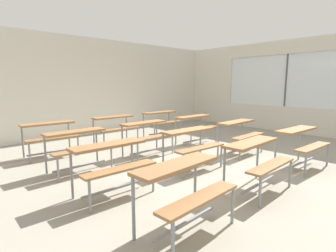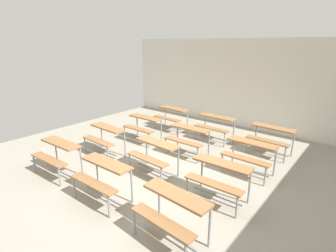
{
  "view_description": "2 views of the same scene",
  "coord_description": "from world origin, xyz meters",
  "px_view_note": "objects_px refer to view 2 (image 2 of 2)",
  "views": [
    {
      "loc": [
        -3.8,
        -3.3,
        1.6
      ],
      "look_at": [
        -0.25,
        0.56,
        0.75
      ],
      "focal_mm": 28.0,
      "sensor_mm": 36.0,
      "label": 1
    },
    {
      "loc": [
        3.36,
        -3.93,
        2.84
      ],
      "look_at": [
        -0.56,
        0.83,
        0.84
      ],
      "focal_mm": 27.44,
      "sensor_mm": 36.0,
      "label": 2
    }
  ],
  "objects_px": {
    "desk_bench_r1c0": "(105,134)",
    "desk_bench_r2c1": "(188,135)",
    "desk_bench_r1c2": "(219,173)",
    "desk_bench_r2c2": "(249,151)",
    "desk_bench_r2c0": "(143,123)",
    "desk_bench_r3c0": "(171,114)",
    "desk_bench_r0c2": "(172,208)",
    "desk_bench_r1c1": "(154,151)",
    "desk_bench_r3c2": "(271,134)",
    "desk_bench_r3c1": "(215,123)",
    "desk_bench_r0c0": "(57,151)",
    "desk_bench_r0c1": "(102,173)"
  },
  "relations": [
    {
      "from": "desk_bench_r3c0",
      "to": "desk_bench_r2c0",
      "type": "bearing_deg",
      "value": -86.55
    },
    {
      "from": "desk_bench_r1c0",
      "to": "desk_bench_r3c0",
      "type": "bearing_deg",
      "value": 89.81
    },
    {
      "from": "desk_bench_r0c1",
      "to": "desk_bench_r1c2",
      "type": "xyz_separation_m",
      "value": [
        1.67,
        1.35,
        0.0
      ]
    },
    {
      "from": "desk_bench_r2c0",
      "to": "desk_bench_r3c0",
      "type": "xyz_separation_m",
      "value": [
        -0.03,
        1.39,
        0.0
      ]
    },
    {
      "from": "desk_bench_r2c1",
      "to": "desk_bench_r3c1",
      "type": "xyz_separation_m",
      "value": [
        0.03,
        1.39,
        0.0
      ]
    },
    {
      "from": "desk_bench_r3c0",
      "to": "desk_bench_r3c1",
      "type": "height_order",
      "value": "same"
    },
    {
      "from": "desk_bench_r1c1",
      "to": "desk_bench_r2c0",
      "type": "xyz_separation_m",
      "value": [
        -1.64,
        1.31,
        0.0
      ]
    },
    {
      "from": "desk_bench_r0c1",
      "to": "desk_bench_r1c1",
      "type": "xyz_separation_m",
      "value": [
        0.05,
        1.36,
        0.0
      ]
    },
    {
      "from": "desk_bench_r3c2",
      "to": "desk_bench_r2c2",
      "type": "bearing_deg",
      "value": -87.54
    },
    {
      "from": "desk_bench_r0c1",
      "to": "desk_bench_r3c2",
      "type": "xyz_separation_m",
      "value": [
        1.7,
        4.1,
        0.0
      ]
    },
    {
      "from": "desk_bench_r0c2",
      "to": "desk_bench_r2c0",
      "type": "bearing_deg",
      "value": 143.21
    },
    {
      "from": "desk_bench_r2c1",
      "to": "desk_bench_r3c2",
      "type": "bearing_deg",
      "value": 39.08
    },
    {
      "from": "desk_bench_r0c0",
      "to": "desk_bench_r1c0",
      "type": "xyz_separation_m",
      "value": [
        -0.08,
        1.35,
        0.0
      ]
    },
    {
      "from": "desk_bench_r0c0",
      "to": "desk_bench_r3c0",
      "type": "bearing_deg",
      "value": 87.33
    },
    {
      "from": "desk_bench_r1c1",
      "to": "desk_bench_r3c2",
      "type": "distance_m",
      "value": 3.2
    },
    {
      "from": "desk_bench_r0c0",
      "to": "desk_bench_r1c1",
      "type": "bearing_deg",
      "value": 37.03
    },
    {
      "from": "desk_bench_r2c2",
      "to": "desk_bench_r3c0",
      "type": "height_order",
      "value": "same"
    },
    {
      "from": "desk_bench_r1c0",
      "to": "desk_bench_r1c1",
      "type": "bearing_deg",
      "value": 1.94
    },
    {
      "from": "desk_bench_r0c0",
      "to": "desk_bench_r0c1",
      "type": "bearing_deg",
      "value": -2.19
    },
    {
      "from": "desk_bench_r0c2",
      "to": "desk_bench_r1c1",
      "type": "height_order",
      "value": "same"
    },
    {
      "from": "desk_bench_r3c2",
      "to": "desk_bench_r1c2",
      "type": "bearing_deg",
      "value": -87.72
    },
    {
      "from": "desk_bench_r1c0",
      "to": "desk_bench_r2c1",
      "type": "distance_m",
      "value": 2.18
    },
    {
      "from": "desk_bench_r1c2",
      "to": "desk_bench_r1c0",
      "type": "bearing_deg",
      "value": 178.44
    },
    {
      "from": "desk_bench_r2c0",
      "to": "desk_bench_r2c2",
      "type": "distance_m",
      "value": 3.28
    },
    {
      "from": "desk_bench_r1c1",
      "to": "desk_bench_r2c0",
      "type": "bearing_deg",
      "value": 143.8
    },
    {
      "from": "desk_bench_r3c1",
      "to": "desk_bench_r0c0",
      "type": "bearing_deg",
      "value": -110.8
    },
    {
      "from": "desk_bench_r1c2",
      "to": "desk_bench_r2c2",
      "type": "distance_m",
      "value": 1.36
    },
    {
      "from": "desk_bench_r2c1",
      "to": "desk_bench_r3c0",
      "type": "height_order",
      "value": "same"
    },
    {
      "from": "desk_bench_r3c2",
      "to": "desk_bench_r0c0",
      "type": "bearing_deg",
      "value": -125.87
    },
    {
      "from": "desk_bench_r1c0",
      "to": "desk_bench_r3c2",
      "type": "distance_m",
      "value": 4.36
    },
    {
      "from": "desk_bench_r1c0",
      "to": "desk_bench_r3c1",
      "type": "height_order",
      "value": "same"
    },
    {
      "from": "desk_bench_r1c2",
      "to": "desk_bench_r2c0",
      "type": "xyz_separation_m",
      "value": [
        -3.26,
        1.32,
        0.0
      ]
    },
    {
      "from": "desk_bench_r1c0",
      "to": "desk_bench_r1c1",
      "type": "relative_size",
      "value": 0.99
    },
    {
      "from": "desk_bench_r2c2",
      "to": "desk_bench_r3c0",
      "type": "relative_size",
      "value": 0.99
    },
    {
      "from": "desk_bench_r2c0",
      "to": "desk_bench_r3c1",
      "type": "distance_m",
      "value": 2.16
    },
    {
      "from": "desk_bench_r0c1",
      "to": "desk_bench_r1c1",
      "type": "height_order",
      "value": "same"
    },
    {
      "from": "desk_bench_r1c0",
      "to": "desk_bench_r3c1",
      "type": "xyz_separation_m",
      "value": [
        1.72,
        2.75,
        0.0
      ]
    },
    {
      "from": "desk_bench_r0c2",
      "to": "desk_bench_r1c1",
      "type": "xyz_separation_m",
      "value": [
        -1.6,
        1.37,
        0.0
      ]
    },
    {
      "from": "desk_bench_r1c2",
      "to": "desk_bench_r0c0",
      "type": "bearing_deg",
      "value": -159.14
    },
    {
      "from": "desk_bench_r1c0",
      "to": "desk_bench_r2c2",
      "type": "distance_m",
      "value": 3.63
    },
    {
      "from": "desk_bench_r1c0",
      "to": "desk_bench_r2c1",
      "type": "xyz_separation_m",
      "value": [
        1.7,
        1.36,
        0.0
      ]
    },
    {
      "from": "desk_bench_r0c0",
      "to": "desk_bench_r1c1",
      "type": "relative_size",
      "value": 1.0
    },
    {
      "from": "desk_bench_r1c2",
      "to": "desk_bench_r2c1",
      "type": "height_order",
      "value": "same"
    },
    {
      "from": "desk_bench_r1c0",
      "to": "desk_bench_r2c2",
      "type": "xyz_separation_m",
      "value": [
        3.36,
        1.38,
        0.0
      ]
    },
    {
      "from": "desk_bench_r2c2",
      "to": "desk_bench_r3c2",
      "type": "bearing_deg",
      "value": 90.58
    },
    {
      "from": "desk_bench_r2c0",
      "to": "desk_bench_r1c2",
      "type": "bearing_deg",
      "value": -23.0
    },
    {
      "from": "desk_bench_r1c1",
      "to": "desk_bench_r2c1",
      "type": "bearing_deg",
      "value": 93.52
    },
    {
      "from": "desk_bench_r0c1",
      "to": "desk_bench_r1c0",
      "type": "relative_size",
      "value": 1.01
    },
    {
      "from": "desk_bench_r0c0",
      "to": "desk_bench_r3c0",
      "type": "distance_m",
      "value": 4.08
    },
    {
      "from": "desk_bench_r2c0",
      "to": "desk_bench_r2c2",
      "type": "relative_size",
      "value": 1.0
    }
  ]
}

